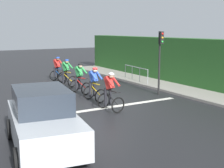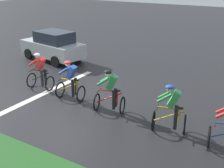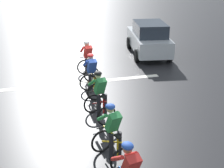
# 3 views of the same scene
# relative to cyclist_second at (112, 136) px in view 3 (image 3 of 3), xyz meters

# --- Properties ---
(ground_plane) EXTENTS (80.00, 80.00, 0.00)m
(ground_plane) POSITION_rel_cyclist_second_xyz_m (-0.19, -4.85, -0.80)
(ground_plane) COLOR black
(road_marking_stop_line) EXTENTS (7.00, 0.30, 0.01)m
(road_marking_stop_line) POSITION_rel_cyclist_second_xyz_m (-0.19, -5.88, -0.79)
(road_marking_stop_line) COLOR silver
(road_marking_stop_line) RESTS_ON ground
(cyclist_second) EXTENTS (0.94, 1.22, 1.66)m
(cyclist_second) POSITION_rel_cyclist_second_xyz_m (0.00, 0.00, 0.00)
(cyclist_second) COLOR black
(cyclist_second) RESTS_ON ground
(cyclist_mid) EXTENTS (0.92, 1.21, 1.66)m
(cyclist_mid) POSITION_rel_cyclist_second_xyz_m (-0.23, -2.44, 0.00)
(cyclist_mid) COLOR black
(cyclist_mid) RESTS_ON ground
(cyclist_fourth) EXTENTS (0.79, 1.15, 1.66)m
(cyclist_fourth) POSITION_rel_cyclist_second_xyz_m (-0.38, -4.44, 0.00)
(cyclist_fourth) COLOR black
(cyclist_fourth) RESTS_ON ground
(cyclist_trailing) EXTENTS (0.80, 1.15, 1.66)m
(cyclist_trailing) POSITION_rel_cyclist_second_xyz_m (-0.61, -6.35, 0.00)
(cyclist_trailing) COLOR black
(cyclist_trailing) RESTS_ON ground
(car_silver) EXTENTS (2.35, 4.31, 1.76)m
(car_silver) POSITION_rel_cyclist_second_xyz_m (-4.44, -9.06, 0.08)
(car_silver) COLOR #B7BCC1
(car_silver) RESTS_ON ground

